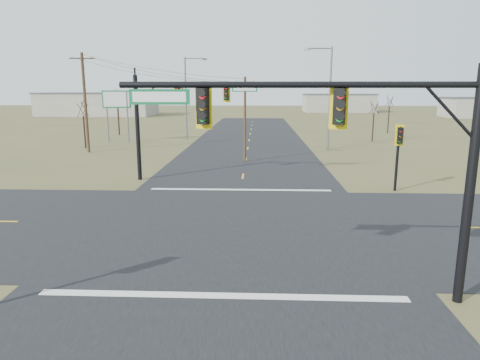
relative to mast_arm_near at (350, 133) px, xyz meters
name	(u,v)px	position (x,y,z in m)	size (l,w,h in m)	color
ground	(234,225)	(-3.85, 7.50, -5.33)	(320.00, 320.00, 0.00)	brown
road_ew	(234,225)	(-3.85, 7.50, -5.32)	(160.00, 14.00, 0.02)	black
road_ns	(234,225)	(-3.85, 7.50, -5.31)	(14.00, 160.00, 0.02)	black
stop_bar_near	(222,296)	(-3.85, 0.00, -5.30)	(12.00, 0.40, 0.01)	silver
stop_bar_far	(240,190)	(-3.85, 15.00, -5.30)	(12.00, 0.40, 0.01)	silver
mast_arm_near	(350,133)	(0.00, 0.00, 0.00)	(10.61, 0.60, 7.32)	black
mast_arm_far	(176,105)	(-8.63, 18.12, 0.13)	(9.38, 0.41, 7.60)	black
pedestal_signal_ne	(399,143)	(6.40, 15.12, -2.11)	(0.59, 0.51, 4.40)	black
utility_pole_near	(245,118)	(-3.91, 26.47, -1.26)	(1.80, 0.78, 7.70)	#4C3220
utility_pole_far	(85,102)	(-20.80, 31.92, 0.00)	(2.49, 0.65, 10.29)	#4C3220
highway_sign	(117,106)	(-20.35, 40.64, -0.79)	(3.37, 0.87, 6.46)	slate
streetlight_a	(328,93)	(4.90, 35.34, 0.91)	(3.11, 0.50, 11.10)	slate
streetlight_c	(188,94)	(-11.96, 43.91, 0.67)	(2.99, 0.48, 10.68)	slate
bare_tree_a	(83,108)	(-22.37, 34.97, -0.82)	(3.01, 3.01, 5.70)	black
bare_tree_b	(117,96)	(-23.14, 49.46, 0.33)	(3.21, 3.21, 7.07)	black
bare_tree_c	(374,107)	(12.00, 42.76, -0.97)	(2.52, 2.52, 5.55)	black
bare_tree_d	(390,101)	(17.19, 53.77, -0.41)	(2.41, 2.41, 6.10)	black
warehouse_left	(99,105)	(-43.85, 97.50, -2.58)	(28.00, 14.00, 5.50)	#A3A091
warehouse_mid	(338,103)	(21.15, 117.50, -2.83)	(20.00, 12.00, 5.00)	#A3A091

